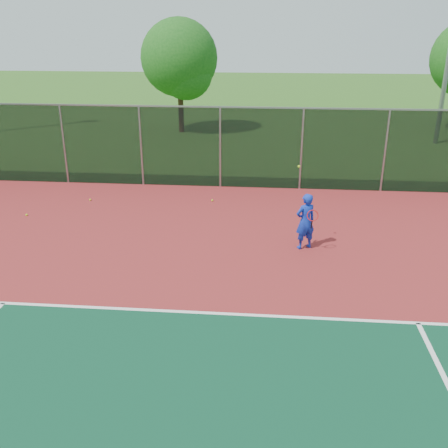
# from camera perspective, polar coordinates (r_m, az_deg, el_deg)

# --- Properties ---
(ground) EXTENTS (120.00, 120.00, 0.00)m
(ground) POSITION_cam_1_polar(r_m,az_deg,el_deg) (8.57, 12.89, -21.52)
(ground) COLOR #2A5A19
(ground) RESTS_ON ground
(court_apron) EXTENTS (30.00, 20.00, 0.02)m
(court_apron) POSITION_cam_1_polar(r_m,az_deg,el_deg) (10.10, 11.50, -13.68)
(court_apron) COLOR maroon
(court_apron) RESTS_ON ground
(fence_back) EXTENTS (30.00, 0.06, 3.03)m
(fence_back) POSITION_cam_1_polar(r_m,az_deg,el_deg) (18.70, 8.86, 8.54)
(fence_back) COLOR black
(fence_back) RESTS_ON court_apron
(tennis_player) EXTENTS (0.69, 0.71, 2.34)m
(tennis_player) POSITION_cam_1_polar(r_m,az_deg,el_deg) (13.75, 9.28, 0.31)
(tennis_player) COLOR #122EB0
(tennis_player) RESTS_ON court_apron
(practice_ball_0) EXTENTS (0.07, 0.07, 0.07)m
(practice_ball_0) POSITION_cam_1_polar(r_m,az_deg,el_deg) (17.50, -1.35, 2.72)
(practice_ball_0) COLOR #B5DB19
(practice_ball_0) RESTS_ON court_apron
(practice_ball_1) EXTENTS (0.07, 0.07, 0.07)m
(practice_ball_1) POSITION_cam_1_polar(r_m,az_deg,el_deg) (17.38, -21.63, 0.98)
(practice_ball_1) COLOR #B5DB19
(practice_ball_1) RESTS_ON court_apron
(practice_ball_2) EXTENTS (0.07, 0.07, 0.07)m
(practice_ball_2) POSITION_cam_1_polar(r_m,az_deg,el_deg) (18.19, -15.04, 2.70)
(practice_ball_2) COLOR #B5DB19
(practice_ball_2) RESTS_ON court_apron
(tree_back_left) EXTENTS (4.21, 4.21, 6.19)m
(tree_back_left) POSITION_cam_1_polar(r_m,az_deg,el_deg) (28.78, -4.95, 18.02)
(tree_back_left) COLOR #341E13
(tree_back_left) RESTS_ON ground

